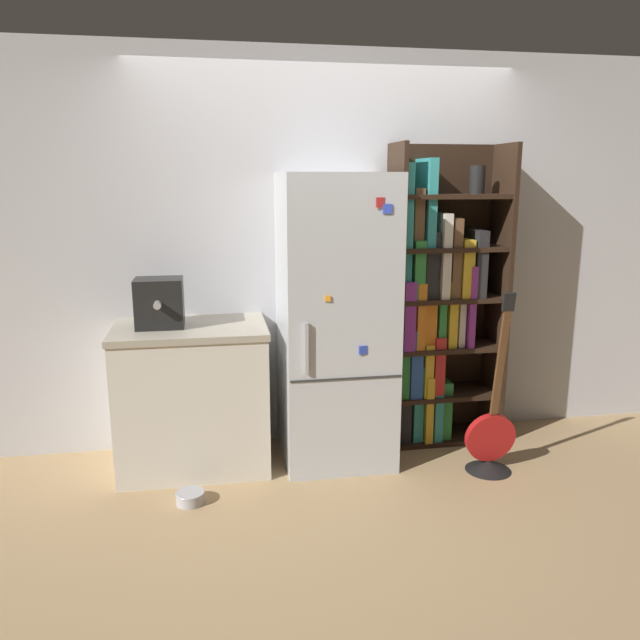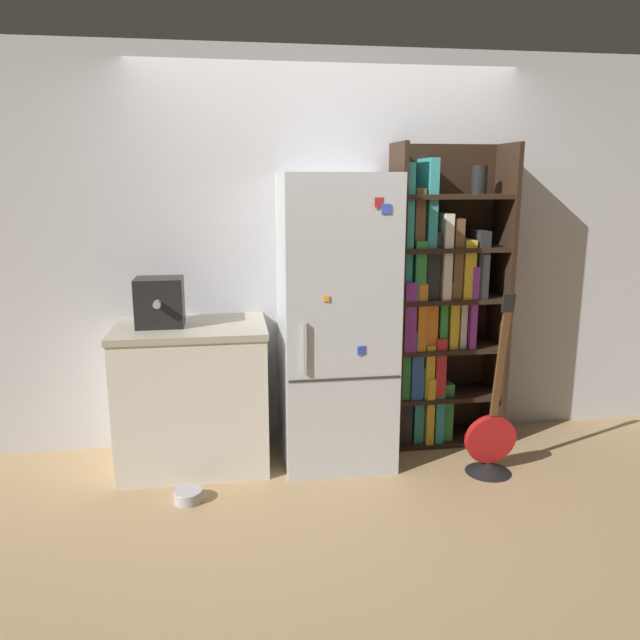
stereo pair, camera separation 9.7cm
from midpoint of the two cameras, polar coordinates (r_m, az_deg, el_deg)
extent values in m
plane|color=tan|center=(4.12, 2.32, -12.87)|extent=(16.00, 16.00, 0.00)
cube|color=silver|center=(4.21, 1.26, 6.18)|extent=(8.00, 0.05, 2.60)
cube|color=silver|center=(3.93, 2.12, -0.07)|extent=(0.68, 0.67, 1.82)
cube|color=#333333|center=(3.68, 3.06, -5.40)|extent=(0.67, 0.01, 0.01)
cube|color=#B2B2B7|center=(3.57, -0.62, -2.60)|extent=(0.02, 0.02, 0.30)
cube|color=orange|center=(3.54, 1.34, 1.96)|extent=(0.03, 0.01, 0.03)
cube|color=red|center=(3.54, 6.22, 10.64)|extent=(0.05, 0.02, 0.05)
cube|color=blue|center=(3.55, 6.87, 10.05)|extent=(0.05, 0.01, 0.05)
cube|color=blue|center=(3.65, 4.59, -2.79)|extent=(0.05, 0.01, 0.05)
cube|color=black|center=(4.15, 7.54, 1.84)|extent=(0.03, 0.37, 2.01)
cube|color=black|center=(4.41, 16.71, 2.05)|extent=(0.03, 0.37, 2.01)
cube|color=black|center=(4.42, 11.48, 2.37)|extent=(0.76, 0.03, 2.01)
cube|color=black|center=(4.55, 11.67, -10.38)|extent=(0.70, 0.34, 0.03)
cube|color=black|center=(4.43, 11.85, -6.58)|extent=(0.70, 0.34, 0.03)
cube|color=black|center=(4.34, 12.05, -2.40)|extent=(0.70, 0.34, 0.03)
cube|color=black|center=(4.26, 12.26, 1.95)|extent=(0.70, 0.34, 0.03)
cube|color=black|center=(4.22, 12.47, 6.43)|extent=(0.70, 0.34, 0.03)
cube|color=black|center=(4.19, 12.70, 10.98)|extent=(0.70, 0.34, 0.03)
cube|color=#262628|center=(4.37, 8.10, -8.19)|extent=(0.08, 0.25, 0.39)
cube|color=teal|center=(4.38, 9.26, -7.25)|extent=(0.07, 0.26, 0.53)
cube|color=gold|center=(4.41, 10.08, -7.63)|extent=(0.05, 0.32, 0.46)
cube|color=teal|center=(4.45, 10.95, -8.35)|extent=(0.06, 0.29, 0.34)
cube|color=#338C3F|center=(4.47, 11.76, -7.80)|extent=(0.07, 0.25, 0.41)
cube|color=#338C3F|center=(4.25, 8.10, -3.63)|extent=(0.06, 0.27, 0.48)
cube|color=#2D59B2|center=(4.29, 8.98, -3.65)|extent=(0.08, 0.32, 0.47)
cube|color=gold|center=(4.32, 10.08, -4.26)|extent=(0.06, 0.30, 0.36)
cube|color=red|center=(4.34, 11.02, -3.89)|extent=(0.07, 0.30, 0.41)
cube|color=purple|center=(4.18, 8.37, 0.61)|extent=(0.08, 0.31, 0.46)
cube|color=orange|center=(4.21, 9.38, 0.58)|extent=(0.06, 0.32, 0.44)
cube|color=orange|center=(4.23, 10.41, 0.86)|extent=(0.08, 0.24, 0.48)
cube|color=#338C3F|center=(4.26, 11.37, 1.39)|extent=(0.05, 0.28, 0.55)
cube|color=gold|center=(4.28, 12.32, 0.67)|extent=(0.06, 0.26, 0.45)
cube|color=silver|center=(4.30, 13.15, 1.44)|extent=(0.04, 0.25, 0.56)
cube|color=purple|center=(4.31, 13.85, 1.37)|extent=(0.04, 0.31, 0.55)
cube|color=teal|center=(4.12, 8.32, 4.68)|extent=(0.05, 0.25, 0.39)
cube|color=#338C3F|center=(4.15, 9.26, 4.68)|extent=(0.07, 0.31, 0.38)
cube|color=#262628|center=(4.18, 10.49, 5.02)|extent=(0.09, 0.26, 0.43)
cube|color=silver|center=(4.19, 11.67, 5.82)|extent=(0.06, 0.29, 0.55)
cube|color=brown|center=(4.22, 12.59, 5.60)|extent=(0.06, 0.28, 0.52)
cube|color=gold|center=(4.26, 13.54, 4.68)|extent=(0.08, 0.29, 0.38)
cube|color=#262628|center=(4.29, 14.64, 5.07)|extent=(0.07, 0.31, 0.44)
cube|color=teal|center=(4.09, 8.44, 10.33)|extent=(0.04, 0.30, 0.53)
cube|color=brown|center=(4.13, 9.32, 9.24)|extent=(0.06, 0.26, 0.37)
cube|color=teal|center=(4.14, 10.42, 10.49)|extent=(0.06, 0.29, 0.56)
cylinder|color=black|center=(4.26, 15.01, 12.29)|extent=(0.10, 0.10, 0.18)
cube|color=silver|center=(4.02, -10.84, -7.04)|extent=(0.91, 0.62, 0.87)
cube|color=#B2A893|center=(3.89, -11.11, -0.73)|extent=(0.93, 0.64, 0.04)
cube|color=black|center=(3.87, -13.75, 1.60)|extent=(0.28, 0.23, 0.30)
cylinder|color=#A5A39E|center=(3.73, -13.95, 1.41)|extent=(0.04, 0.06, 0.04)
cone|color=black|center=(4.13, 15.81, -12.85)|extent=(0.29, 0.29, 0.06)
cylinder|color=#B21919|center=(4.05, 15.98, -10.43)|extent=(0.32, 0.09, 0.32)
cube|color=brown|center=(3.83, 16.85, -4.00)|extent=(0.04, 0.11, 0.67)
cube|color=black|center=(3.70, 17.58, 1.50)|extent=(0.07, 0.04, 0.11)
cylinder|color=#B7B7BC|center=(3.72, -11.21, -15.50)|extent=(0.16, 0.16, 0.07)
torus|color=#B7B7BC|center=(3.71, -11.23, -15.11)|extent=(0.16, 0.16, 0.01)
camera|label=1|loc=(0.05, -89.30, 0.16)|focal=35.00mm
camera|label=2|loc=(0.05, 90.70, -0.16)|focal=35.00mm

